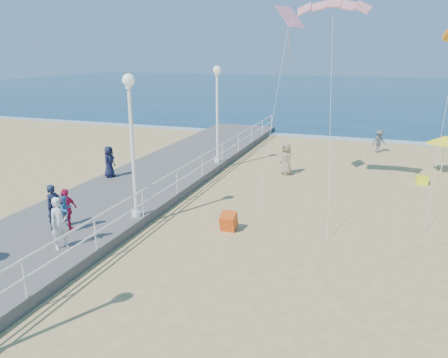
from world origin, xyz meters
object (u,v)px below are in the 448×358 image
(toddler_held, at_px, (66,209))
(beach_walker_c, at_px, (287,159))
(lamp_post_far, at_px, (217,104))
(spectator_3, at_px, (66,210))
(beach_chair_left, at_px, (422,180))
(beach_umbrella, at_px, (446,140))
(spectator_0, at_px, (54,207))
(woman_holding_toddler, at_px, (60,223))
(beach_walker_a, at_px, (379,141))
(box_kite, at_px, (229,223))
(lamp_post_mid, at_px, (132,132))
(spectator_4, at_px, (109,162))

(toddler_held, bearing_deg, beach_walker_c, 1.46)
(lamp_post_far, xyz_separation_m, spectator_3, (-1.50, -11.11, -2.48))
(lamp_post_far, xyz_separation_m, beach_chair_left, (10.80, 0.66, -3.46))
(lamp_post_far, height_order, toddler_held, lamp_post_far)
(beach_walker_c, distance_m, beach_umbrella, 8.56)
(toddler_held, bearing_deg, beach_chair_left, -19.78)
(spectator_0, distance_m, beach_walker_c, 12.65)
(woman_holding_toddler, height_order, beach_walker_a, woman_holding_toddler)
(toddler_held, bearing_deg, lamp_post_far, 19.01)
(spectator_0, bearing_deg, toddler_held, -117.79)
(toddler_held, distance_m, box_kite, 5.81)
(spectator_0, xyz_separation_m, box_kite, (5.56, 2.76, -0.91))
(toddler_held, bearing_deg, beach_umbrella, -17.72)
(woman_holding_toddler, relative_size, spectator_3, 1.09)
(toddler_held, bearing_deg, woman_holding_toddler, 157.12)
(lamp_post_far, xyz_separation_m, box_kite, (3.48, -8.26, -3.36))
(beach_walker_a, distance_m, beach_umbrella, 5.63)
(beach_umbrella, bearing_deg, beach_walker_a, 126.89)
(beach_walker_c, distance_m, box_kite, 8.39)
(woman_holding_toddler, height_order, beach_walker_c, woman_holding_toddler)
(woman_holding_toddler, height_order, box_kite, woman_holding_toddler)
(lamp_post_far, height_order, beach_chair_left, lamp_post_far)
(box_kite, bearing_deg, lamp_post_far, 111.99)
(spectator_0, distance_m, beach_umbrella, 19.82)
(lamp_post_mid, height_order, beach_chair_left, lamp_post_mid)
(lamp_post_mid, relative_size, beach_umbrella, 2.49)
(box_kite, bearing_deg, spectator_3, -151.08)
(beach_walker_c, bearing_deg, toddler_held, -62.35)
(spectator_0, height_order, spectator_3, spectator_0)
(beach_walker_a, bearing_deg, lamp_post_far, -172.68)
(woman_holding_toddler, height_order, toddler_held, toddler_held)
(lamp_post_far, height_order, beach_walker_a, lamp_post_far)
(lamp_post_mid, height_order, beach_walker_c, lamp_post_mid)
(lamp_post_far, distance_m, toddler_held, 12.28)
(spectator_3, bearing_deg, toddler_held, -129.85)
(spectator_0, height_order, beach_walker_a, spectator_0)
(lamp_post_mid, xyz_separation_m, spectator_0, (-2.08, -2.02, -2.45))
(box_kite, distance_m, beach_chair_left, 11.55)
(woman_holding_toddler, bearing_deg, lamp_post_far, 18.35)
(lamp_post_mid, xyz_separation_m, toddler_held, (-0.66, -3.11, -1.98))
(beach_umbrella, relative_size, beach_chair_left, 3.89)
(spectator_4, height_order, beach_walker_a, spectator_4)
(beach_walker_c, xyz_separation_m, box_kite, (-0.47, -8.36, -0.56))
(lamp_post_far, bearing_deg, beach_walker_a, 40.60)
(lamp_post_mid, distance_m, toddler_held, 3.74)
(spectator_4, distance_m, box_kite, 8.36)
(spectator_4, relative_size, beach_walker_a, 1.03)
(spectator_3, height_order, spectator_4, spectator_4)
(spectator_3, distance_m, box_kite, 5.80)
(toddler_held, bearing_deg, beach_walker_a, -3.34)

